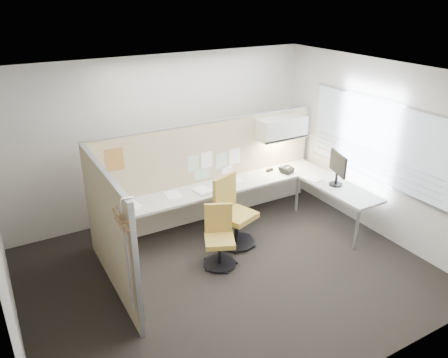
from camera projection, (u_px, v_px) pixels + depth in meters
floor at (227, 272)px, 6.32m from camera, size 5.50×4.50×0.01m
ceiling at (228, 77)px, 5.18m from camera, size 5.50×4.50×0.01m
wall_back at (163, 137)px, 7.54m from camera, size 5.50×0.02×2.80m
wall_front at (352, 273)px, 3.96m from camera, size 5.50×0.02×2.80m
wall_right at (376, 149)px, 6.99m from camera, size 0.02×4.50×2.80m
window_pane at (376, 140)px, 6.92m from camera, size 0.01×2.80×1.30m
partition_back at (209, 172)px, 7.48m from camera, size 4.10×0.06×1.75m
partition_left at (109, 231)px, 5.68m from camera, size 0.06×2.20×1.75m
desk at (242, 192)px, 7.39m from camera, size 4.00×2.07×0.73m
overhead_bin at (282, 128)px, 7.67m from camera, size 0.90×0.36×0.38m
task_light_strip at (281, 139)px, 7.75m from camera, size 0.60×0.06×0.02m
pinned_papers at (214, 163)px, 7.43m from camera, size 1.01×0.00×0.47m
poster at (114, 160)px, 6.51m from camera, size 0.28×0.00×0.35m
chair_left at (219, 238)px, 6.36m from camera, size 0.56×0.57×0.91m
chair_right at (233, 214)px, 6.85m from camera, size 0.66×0.68×1.10m
monitor at (338, 167)px, 7.20m from camera, size 0.22×0.52×0.56m
phone at (287, 170)px, 7.80m from camera, size 0.26×0.25×0.12m
stapler at (270, 170)px, 7.86m from camera, size 0.14×0.06×0.05m
tape_dispenser at (282, 169)px, 7.92m from camera, size 0.11×0.09×0.06m
coat_hook at (123, 230)px, 4.63m from camera, size 0.18×0.45×1.36m
paper_stack_0 at (132, 206)px, 6.62m from camera, size 0.29×0.34×0.03m
paper_stack_1 at (173, 195)px, 6.95m from camera, size 0.26×0.32×0.02m
paper_stack_2 at (202, 191)px, 7.08m from camera, size 0.27×0.33×0.04m
paper_stack_3 at (234, 180)px, 7.50m from camera, size 0.28×0.33×0.02m
paper_stack_4 at (312, 179)px, 7.56m from camera, size 0.29×0.34×0.02m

